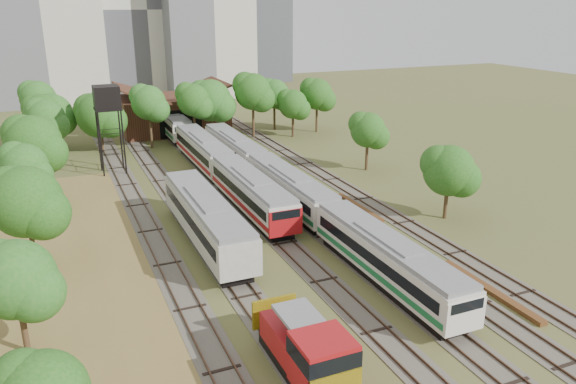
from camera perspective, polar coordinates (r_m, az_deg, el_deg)
name	(u,v)px	position (r m, az deg, el deg)	size (l,w,h in m)	color
ground	(370,295)	(40.28, 8.31, -10.33)	(240.00, 240.00, 0.00)	#475123
dry_grass_patch	(89,293)	(42.41, -19.52, -9.69)	(14.00, 60.00, 0.04)	brown
tracks	(244,191)	(60.87, -4.52, 0.10)	(24.60, 80.00, 0.19)	#4C473D
railcar_red_set	(225,169)	(62.13, -6.46, 2.29)	(3.02, 34.57, 3.73)	black
railcar_green_set	(290,189)	(55.56, 0.18, 0.31)	(2.87, 52.08, 3.55)	black
railcar_rear	(171,123)	(87.86, -11.77, 6.84)	(2.94, 16.08, 3.63)	black
shunter_locomotive	(309,353)	(30.91, 2.10, -16.05)	(2.86, 8.10, 3.74)	black
old_grey_coach	(207,219)	(47.48, -8.28, -2.76)	(3.24, 18.00, 4.01)	black
water_tower	(107,100)	(68.85, -17.93, 8.89)	(2.99, 2.99, 10.35)	black
rail_pile_near	(490,290)	(42.62, 19.81, -9.36)	(0.65, 9.68, 0.32)	brown
rail_pile_far	(359,207)	(56.19, 7.27, -1.51)	(0.52, 8.29, 0.27)	brown
maintenance_shed	(173,113)	(91.02, -11.63, 7.90)	(16.45, 11.55, 7.58)	#3D1C16
tree_band_left	(36,146)	(62.74, -24.25, 4.27)	(7.10, 75.12, 8.96)	#382616
tree_band_far	(184,103)	(82.54, -10.52, 8.90)	(43.35, 10.88, 9.61)	#382616
tree_band_right	(364,133)	(66.99, 7.72, 5.98)	(6.01, 41.43, 7.13)	#382616
tower_centre	(140,9)	(131.40, -14.83, 17.52)	(20.00, 18.00, 36.00)	beige
tower_far_right	(262,25)	(149.53, -2.66, 16.63)	(12.00, 12.00, 28.00)	#42444A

